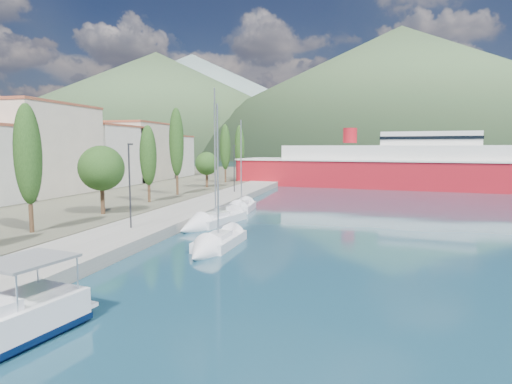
# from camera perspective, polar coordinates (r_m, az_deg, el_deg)

# --- Properties ---
(ground) EXTENTS (1400.00, 1400.00, 0.00)m
(ground) POSITION_cam_1_polar(r_m,az_deg,el_deg) (134.90, 10.75, 3.06)
(ground) COLOR #183E50
(quay) EXTENTS (5.00, 88.00, 0.80)m
(quay) POSITION_cam_1_polar(r_m,az_deg,el_deg) (44.03, -7.71, -2.15)
(quay) COLOR gray
(quay) RESTS_ON ground
(hills_far) EXTENTS (1480.00, 900.00, 180.00)m
(hills_far) POSITION_cam_1_polar(r_m,az_deg,el_deg) (650.69, 25.86, 11.62)
(hills_far) COLOR slate
(hills_far) RESTS_ON ground
(hills_near) EXTENTS (1010.00, 520.00, 115.00)m
(hills_near) POSITION_cam_1_polar(r_m,az_deg,el_deg) (399.91, 27.37, 11.42)
(hills_near) COLOR #3D5734
(hills_near) RESTS_ON ground
(town_buildings) EXTENTS (9.20, 69.20, 11.30)m
(town_buildings) POSITION_cam_1_polar(r_m,az_deg,el_deg) (64.56, -23.50, 4.58)
(town_buildings) COLOR beige
(town_buildings) RESTS_ON land_strip
(tree_row) EXTENTS (3.96, 63.12, 10.74)m
(tree_row) POSITION_cam_1_polar(r_m,az_deg,el_deg) (50.50, -12.25, 4.89)
(tree_row) COLOR #47301E
(tree_row) RESTS_ON land_strip
(lamp_posts) EXTENTS (0.15, 47.40, 6.06)m
(lamp_posts) POSITION_cam_1_polar(r_m,az_deg,el_deg) (33.33, -14.97, 1.48)
(lamp_posts) COLOR #2D2D33
(lamp_posts) RESTS_ON quay
(sailboat_near) EXTENTS (2.43, 7.18, 10.20)m
(sailboat_near) POSITION_cam_1_polar(r_m,az_deg,el_deg) (27.35, -6.11, -7.37)
(sailboat_near) COLOR silver
(sailboat_near) RESTS_ON ground
(sailboat_mid) EXTENTS (4.17, 8.92, 12.41)m
(sailboat_mid) POSITION_cam_1_polar(r_m,az_deg,el_deg) (35.63, -6.86, -4.22)
(sailboat_mid) COLOR silver
(sailboat_mid) RESTS_ON ground
(sailboat_far) EXTENTS (2.75, 7.12, 10.25)m
(sailboat_far) POSITION_cam_1_polar(r_m,az_deg,el_deg) (43.24, -2.34, -2.39)
(sailboat_far) COLOR silver
(sailboat_far) RESTS_ON ground
(ferry) EXTENTS (53.27, 17.69, 10.38)m
(ferry) POSITION_cam_1_polar(r_m,az_deg,el_deg) (74.16, 18.01, 3.03)
(ferry) COLOR #A7131E
(ferry) RESTS_ON ground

